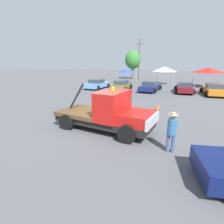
{
  "coord_description": "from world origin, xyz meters",
  "views": [
    {
      "loc": [
        3.76,
        -8.57,
        3.67
      ],
      "look_at": [
        0.5,
        0.0,
        1.05
      ],
      "focal_mm": 28.0,
      "sensor_mm": 36.0,
      "label": 1
    }
  ],
  "objects_px": {
    "parked_car_orange": "(214,90)",
    "utility_pole": "(139,58)",
    "parked_car_olive": "(121,85)",
    "tree_left": "(133,60)",
    "canopy_tent_red": "(208,70)",
    "traffic_cone": "(158,107)",
    "parked_car_maroon": "(184,87)",
    "person_near_truck": "(172,129)",
    "tow_truck": "(109,114)",
    "parked_car_skyblue": "(97,84)",
    "canopy_tent_white": "(165,69)",
    "parked_car_navy": "(150,86)",
    "canopy_tent_blue": "(127,71)"
  },
  "relations": [
    {
      "from": "parked_car_olive",
      "to": "traffic_cone",
      "type": "distance_m",
      "value": 10.6
    },
    {
      "from": "parked_car_olive",
      "to": "canopy_tent_blue",
      "type": "distance_m",
      "value": 9.09
    },
    {
      "from": "tow_truck",
      "to": "canopy_tent_red",
      "type": "bearing_deg",
      "value": 79.17
    },
    {
      "from": "person_near_truck",
      "to": "canopy_tent_blue",
      "type": "xyz_separation_m",
      "value": [
        -8.91,
        24.26,
        1.13
      ]
    },
    {
      "from": "parked_car_olive",
      "to": "parked_car_orange",
      "type": "bearing_deg",
      "value": -92.02
    },
    {
      "from": "tow_truck",
      "to": "parked_car_orange",
      "type": "relative_size",
      "value": 1.29
    },
    {
      "from": "canopy_tent_red",
      "to": "traffic_cone",
      "type": "bearing_deg",
      "value": -107.94
    },
    {
      "from": "parked_car_skyblue",
      "to": "canopy_tent_blue",
      "type": "height_order",
      "value": "canopy_tent_blue"
    },
    {
      "from": "parked_car_orange",
      "to": "utility_pole",
      "type": "height_order",
      "value": "utility_pole"
    },
    {
      "from": "parked_car_navy",
      "to": "traffic_cone",
      "type": "xyz_separation_m",
      "value": [
        2.07,
        -9.32,
        -0.39
      ]
    },
    {
      "from": "parked_car_olive",
      "to": "canopy_tent_blue",
      "type": "bearing_deg",
      "value": 8.34
    },
    {
      "from": "parked_car_orange",
      "to": "utility_pole",
      "type": "relative_size",
      "value": 0.54
    },
    {
      "from": "canopy_tent_blue",
      "to": "parked_car_orange",
      "type": "bearing_deg",
      "value": -33.86
    },
    {
      "from": "parked_car_orange",
      "to": "tow_truck",
      "type": "bearing_deg",
      "value": 149.78
    },
    {
      "from": "parked_car_navy",
      "to": "parked_car_orange",
      "type": "height_order",
      "value": "same"
    },
    {
      "from": "canopy_tent_blue",
      "to": "person_near_truck",
      "type": "bearing_deg",
      "value": -69.84
    },
    {
      "from": "parked_car_olive",
      "to": "tree_left",
      "type": "bearing_deg",
      "value": 6.32
    },
    {
      "from": "tow_truck",
      "to": "parked_car_olive",
      "type": "bearing_deg",
      "value": 113.07
    },
    {
      "from": "canopy_tent_white",
      "to": "canopy_tent_red",
      "type": "xyz_separation_m",
      "value": [
        6.4,
        -1.08,
        -0.02
      ]
    },
    {
      "from": "parked_car_navy",
      "to": "canopy_tent_white",
      "type": "relative_size",
      "value": 1.58
    },
    {
      "from": "tow_truck",
      "to": "person_near_truck",
      "type": "height_order",
      "value": "tow_truck"
    },
    {
      "from": "traffic_cone",
      "to": "canopy_tent_red",
      "type": "bearing_deg",
      "value": 72.06
    },
    {
      "from": "parked_car_maroon",
      "to": "utility_pole",
      "type": "height_order",
      "value": "utility_pole"
    },
    {
      "from": "canopy_tent_white",
      "to": "tree_left",
      "type": "bearing_deg",
      "value": 133.55
    },
    {
      "from": "parked_car_skyblue",
      "to": "parked_car_olive",
      "type": "relative_size",
      "value": 0.94
    },
    {
      "from": "parked_car_orange",
      "to": "parked_car_navy",
      "type": "bearing_deg",
      "value": 84.38
    },
    {
      "from": "parked_car_navy",
      "to": "person_near_truck",
      "type": "bearing_deg",
      "value": -162.32
    },
    {
      "from": "person_near_truck",
      "to": "utility_pole",
      "type": "distance_m",
      "value": 33.24
    },
    {
      "from": "canopy_tent_white",
      "to": "traffic_cone",
      "type": "xyz_separation_m",
      "value": [
        1.07,
        -17.55,
        -2.29
      ]
    },
    {
      "from": "parked_car_orange",
      "to": "traffic_cone",
      "type": "height_order",
      "value": "parked_car_orange"
    },
    {
      "from": "person_near_truck",
      "to": "parked_car_skyblue",
      "type": "xyz_separation_m",
      "value": [
        -10.87,
        15.67,
        -0.38
      ]
    },
    {
      "from": "canopy_tent_white",
      "to": "traffic_cone",
      "type": "bearing_deg",
      "value": -86.51
    },
    {
      "from": "person_near_truck",
      "to": "parked_car_navy",
      "type": "distance_m",
      "value": 16.32
    },
    {
      "from": "tow_truck",
      "to": "parked_car_olive",
      "type": "distance_m",
      "value": 14.56
    },
    {
      "from": "canopy_tent_blue",
      "to": "utility_pole",
      "type": "height_order",
      "value": "utility_pole"
    },
    {
      "from": "parked_car_orange",
      "to": "canopy_tent_blue",
      "type": "distance_m",
      "value": 15.49
    },
    {
      "from": "parked_car_navy",
      "to": "tow_truck",
      "type": "bearing_deg",
      "value": -174.12
    },
    {
      "from": "canopy_tent_white",
      "to": "canopy_tent_red",
      "type": "bearing_deg",
      "value": -9.55
    },
    {
      "from": "parked_car_orange",
      "to": "canopy_tent_red",
      "type": "xyz_separation_m",
      "value": [
        0.14,
        7.44,
        1.88
      ]
    },
    {
      "from": "tow_truck",
      "to": "parked_car_navy",
      "type": "bearing_deg",
      "value": 98.07
    },
    {
      "from": "parked_car_maroon",
      "to": "utility_pole",
      "type": "xyz_separation_m",
      "value": [
        -9.28,
        15.54,
        3.84
      ]
    },
    {
      "from": "tow_truck",
      "to": "tree_left",
      "type": "xyz_separation_m",
      "value": [
        -6.54,
        30.68,
        3.21
      ]
    },
    {
      "from": "parked_car_orange",
      "to": "canopy_tent_red",
      "type": "height_order",
      "value": "canopy_tent_red"
    },
    {
      "from": "person_near_truck",
      "to": "canopy_tent_red",
      "type": "relative_size",
      "value": 0.48
    },
    {
      "from": "parked_car_skyblue",
      "to": "canopy_tent_red",
      "type": "height_order",
      "value": "canopy_tent_red"
    },
    {
      "from": "tow_truck",
      "to": "person_near_truck",
      "type": "distance_m",
      "value": 3.63
    },
    {
      "from": "parked_car_olive",
      "to": "tree_left",
      "type": "xyz_separation_m",
      "value": [
        -2.75,
        16.63,
        3.51
      ]
    },
    {
      "from": "person_near_truck",
      "to": "parked_car_orange",
      "type": "xyz_separation_m",
      "value": [
        3.9,
        15.67,
        -0.38
      ]
    },
    {
      "from": "parked_car_skyblue",
      "to": "parked_car_orange",
      "type": "bearing_deg",
      "value": -84.71
    },
    {
      "from": "parked_car_maroon",
      "to": "canopy_tent_red",
      "type": "height_order",
      "value": "canopy_tent_red"
    }
  ]
}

